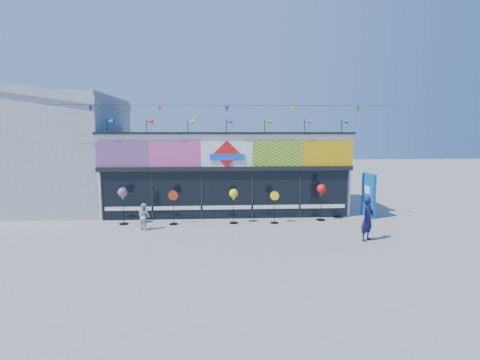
{
  "coord_description": "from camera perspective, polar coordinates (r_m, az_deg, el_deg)",
  "views": [
    {
      "loc": [
        -0.43,
        -14.06,
        4.16
      ],
      "look_at": [
        0.53,
        2.0,
        2.04
      ],
      "focal_mm": 28.0,
      "sensor_mm": 36.0,
      "label": 1
    }
  ],
  "objects": [
    {
      "name": "spinner_3",
      "position": [
        17.0,
        5.29,
        -4.02
      ],
      "size": [
        0.39,
        0.37,
        1.47
      ],
      "color": "black",
      "rests_on": "ground"
    },
    {
      "name": "neighbour_building",
      "position": [
        23.15,
        -27.94,
        4.26
      ],
      "size": [
        8.18,
        7.2,
        6.87
      ],
      "color": "#ACAFB2",
      "rests_on": "ground"
    },
    {
      "name": "spinner_4",
      "position": [
        17.8,
        12.31,
        -1.72
      ],
      "size": [
        0.43,
        0.43,
        1.7
      ],
      "color": "black",
      "rests_on": "ground"
    },
    {
      "name": "spinner_2",
      "position": [
        16.82,
        -0.98,
        -2.43
      ],
      "size": [
        0.4,
        0.4,
        1.57
      ],
      "color": "black",
      "rests_on": "ground"
    },
    {
      "name": "child",
      "position": [
        16.42,
        -14.4,
        -5.39
      ],
      "size": [
        0.63,
        0.59,
        1.13
      ],
      "primitive_type": "imported",
      "rotation": [
        0.0,
        0.0,
        2.45
      ],
      "color": "silver",
      "rests_on": "ground"
    },
    {
      "name": "spinner_1",
      "position": [
        16.96,
        -10.12,
        -4.01
      ],
      "size": [
        0.43,
        0.39,
        1.53
      ],
      "color": "black",
      "rests_on": "ground"
    },
    {
      "name": "kite_shop",
      "position": [
        20.12,
        -2.19,
        1.46
      ],
      "size": [
        16.0,
        5.7,
        5.31
      ],
      "color": "white",
      "rests_on": "ground"
    },
    {
      "name": "ground",
      "position": [
        14.67,
        -1.63,
        -8.98
      ],
      "size": [
        80.0,
        80.0,
        0.0
      ],
      "primitive_type": "plane",
      "color": "gray",
      "rests_on": "ground"
    },
    {
      "name": "blue_sign",
      "position": [
        19.18,
        18.99,
        -2.2
      ],
      "size": [
        0.3,
        1.07,
        2.12
      ],
      "rotation": [
        0.0,
        0.0,
        0.13
      ],
      "color": "#0B57B0",
      "rests_on": "ground"
    },
    {
      "name": "adult_man",
      "position": [
        15.08,
        18.85,
        -5.6
      ],
      "size": [
        0.74,
        0.7,
        1.69
      ],
      "primitive_type": "imported",
      "rotation": [
        0.0,
        0.0,
        0.65
      ],
      "color": "#13143B",
      "rests_on": "ground"
    },
    {
      "name": "spinner_0",
      "position": [
        17.43,
        -17.43,
        -2.19
      ],
      "size": [
        0.42,
        0.42,
        1.66
      ],
      "color": "black",
      "rests_on": "ground"
    }
  ]
}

